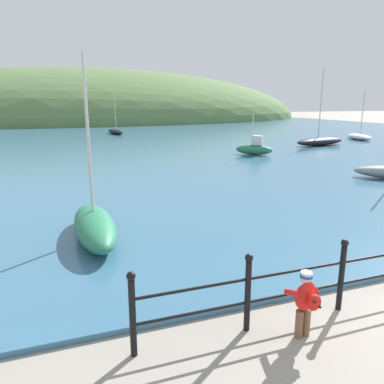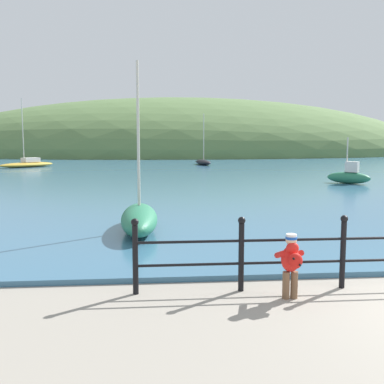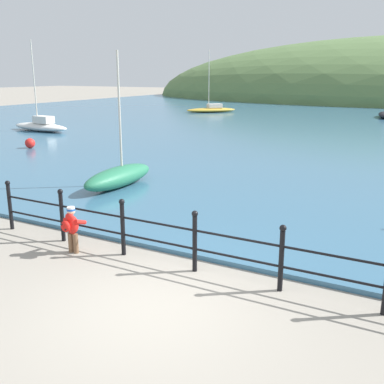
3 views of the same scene
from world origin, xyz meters
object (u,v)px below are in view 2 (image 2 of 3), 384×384
Objects in this scene: child_in_coat at (291,260)px; boat_white_sailboat at (203,162)px; boat_red_dinghy at (27,164)px; boat_blue_hull at (139,218)px; boat_far_left at (349,176)px.

boat_white_sailboat is at bearing 85.78° from child_in_coat.
boat_red_dinghy is 1.23× the size of boat_white_sailboat.
boat_blue_hull is 15.63m from boat_far_left.
boat_red_dinghy reaches higher than boat_white_sailboat.
boat_white_sailboat reaches higher than boat_blue_hull.
boat_red_dinghy is (-12.54, 32.22, -0.23)m from child_in_coat.
child_in_coat is 0.24× the size of boat_blue_hull.
boat_red_dinghy is at bearing 142.37° from boat_far_left.
boat_far_left reaches higher than child_in_coat.
boat_red_dinghy is at bearing -172.84° from boat_white_sailboat.
child_in_coat is at bearing -116.84° from boat_far_left.
boat_blue_hull is (-2.42, 4.76, -0.16)m from child_in_coat.
boat_white_sailboat is (4.94, 29.35, -0.08)m from boat_blue_hull.
boat_red_dinghy reaches higher than child_in_coat.
boat_blue_hull is at bearing -69.78° from boat_red_dinghy.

